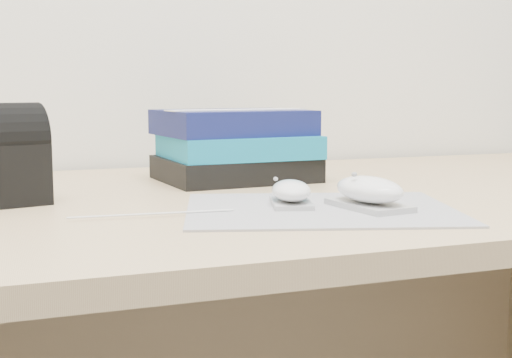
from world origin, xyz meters
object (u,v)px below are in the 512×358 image
object	(u,v)px
mouse_front	(369,192)
book_stack	(235,146)
mouse_rear	(291,193)
desk	(259,329)

from	to	relation	value
mouse_front	book_stack	distance (m)	0.35
mouse_rear	mouse_front	distance (m)	0.10
desk	book_stack	bearing A→B (deg)	96.46
book_stack	desk	bearing A→B (deg)	-83.54
mouse_front	book_stack	bearing A→B (deg)	100.49
mouse_rear	book_stack	size ratio (longest dim) A/B	0.40
mouse_front	mouse_rear	bearing A→B (deg)	146.42
book_stack	mouse_front	bearing A→B (deg)	-79.51
mouse_rear	book_stack	distance (m)	0.29
book_stack	mouse_rear	bearing A→B (deg)	-94.11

